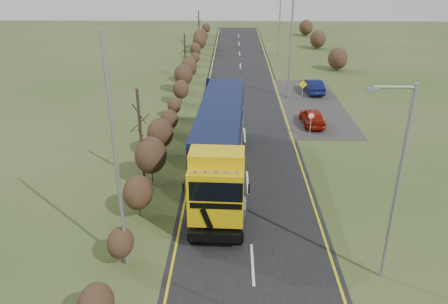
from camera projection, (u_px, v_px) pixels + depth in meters
name	position (u px, v px, depth m)	size (l,w,h in m)	color
ground	(250.00, 217.00, 23.77)	(160.00, 160.00, 0.00)	#34451D
road	(245.00, 145.00, 32.89)	(8.00, 120.00, 0.02)	black
layby	(310.00, 105.00, 41.89)	(6.00, 18.00, 0.02)	#2F2D2A
lane_markings	(245.00, 146.00, 32.60)	(7.52, 116.00, 0.01)	gold
hedgerow	(161.00, 135.00, 30.42)	(2.24, 102.04, 6.05)	#301F15
lorry	(220.00, 139.00, 27.30)	(3.25, 16.18, 4.48)	black
car_red_hatchback	(312.00, 117.00, 36.57)	(1.62, 4.03, 1.37)	maroon
car_blue_sedan	(313.00, 86.00, 45.24)	(1.50, 4.31, 1.42)	#0A1138
streetlight_near	(396.00, 180.00, 17.40)	(1.87, 0.18, 8.79)	gray
streetlight_mid	(289.00, 42.00, 42.06)	(2.08, 0.20, 9.84)	gray
streetlight_far	(279.00, 14.00, 60.16)	(2.18, 0.21, 10.30)	gray
left_pole	(116.00, 160.00, 18.03)	(0.16, 0.16, 10.57)	gray
speed_sign	(311.00, 120.00, 33.83)	(0.57, 0.10, 2.05)	gray
warning_board	(303.00, 88.00, 42.29)	(0.81, 0.11, 2.13)	gray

